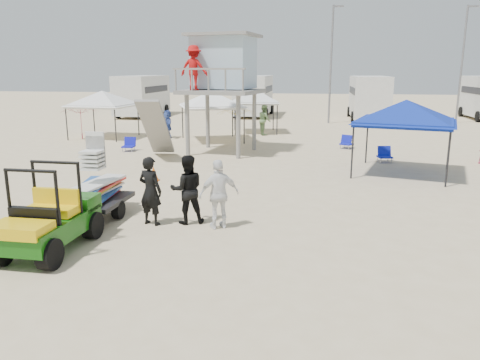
% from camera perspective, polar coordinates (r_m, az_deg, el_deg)
% --- Properties ---
extents(ground, '(140.00, 140.00, 0.00)m').
position_cam_1_polar(ground, '(8.23, -7.00, -13.53)').
color(ground, beige).
rests_on(ground, ground).
extents(utility_cart, '(1.27, 2.39, 1.81)m').
position_cam_1_polar(utility_cart, '(10.42, -22.63, -3.70)').
color(utility_cart, '#11500C').
rests_on(utility_cart, ground).
extents(surf_trailer, '(1.24, 2.26, 1.93)m').
position_cam_1_polar(surf_trailer, '(12.39, -16.99, -0.92)').
color(surf_trailer, black).
rests_on(surf_trailer, ground).
extents(man_left, '(0.71, 0.56, 1.69)m').
position_cam_1_polar(man_left, '(11.52, -10.88, -1.31)').
color(man_left, black).
rests_on(man_left, ground).
extents(man_mid, '(1.01, 0.90, 1.71)m').
position_cam_1_polar(man_mid, '(11.49, -6.47, -1.16)').
color(man_mid, black).
rests_on(man_mid, ground).
extents(man_right, '(1.05, 0.84, 1.67)m').
position_cam_1_polar(man_right, '(11.06, -2.57, -1.75)').
color(man_right, white).
rests_on(man_right, ground).
extents(lifeguard_tower, '(3.67, 3.67, 5.14)m').
position_cam_1_polar(lifeguard_tower, '(21.38, -2.47, 13.59)').
color(lifeguard_tower, gray).
rests_on(lifeguard_tower, ground).
extents(canopy_blue, '(3.92, 3.92, 3.08)m').
position_cam_1_polar(canopy_blue, '(17.76, 19.62, 8.75)').
color(canopy_blue, black).
rests_on(canopy_blue, ground).
extents(canopy_white_a, '(3.91, 3.91, 3.03)m').
position_cam_1_polar(canopy_white_a, '(24.99, -3.48, 10.46)').
color(canopy_white_a, black).
rests_on(canopy_white_a, ground).
extents(canopy_white_b, '(3.16, 3.16, 2.99)m').
position_cam_1_polar(canopy_white_b, '(27.23, -16.47, 10.09)').
color(canopy_white_b, black).
rests_on(canopy_white_b, ground).
extents(canopy_white_c, '(3.02, 3.02, 3.02)m').
position_cam_1_polar(canopy_white_c, '(28.41, 1.87, 10.77)').
color(canopy_white_c, black).
rests_on(canopy_white_c, ground).
extents(umbrella_a, '(2.37, 2.40, 1.82)m').
position_cam_1_polar(umbrella_a, '(27.19, -18.86, 6.67)').
color(umbrella_a, '#C3143A').
rests_on(umbrella_a, ground).
extents(umbrella_b, '(2.81, 2.82, 1.86)m').
position_cam_1_polar(umbrella_b, '(24.38, -0.33, 6.75)').
color(umbrella_b, yellow).
rests_on(umbrella_b, ground).
extents(cone_near, '(0.34, 0.34, 0.50)m').
position_cam_1_polar(cone_near, '(15.71, -2.50, 0.57)').
color(cone_near, '#F42D07').
rests_on(cone_near, ground).
extents(cone_far, '(0.34, 0.34, 0.50)m').
position_cam_1_polar(cone_far, '(16.19, -10.47, 0.74)').
color(cone_far, '#FF5D08').
rests_on(cone_far, ground).
extents(beach_chair_a, '(0.58, 0.62, 0.64)m').
position_cam_1_polar(beach_chair_a, '(22.54, -13.36, 4.26)').
color(beach_chair_a, '#1014B3').
rests_on(beach_chair_a, ground).
extents(beach_chair_b, '(0.63, 0.68, 0.64)m').
position_cam_1_polar(beach_chair_b, '(20.21, 17.20, 3.02)').
color(beach_chair_b, '#1020B4').
rests_on(beach_chair_b, ground).
extents(beach_chair_c, '(0.72, 0.80, 0.64)m').
position_cam_1_polar(beach_chair_c, '(23.26, 12.85, 4.56)').
color(beach_chair_c, '#1018AD').
rests_on(beach_chair_c, ground).
extents(rv_far_left, '(2.64, 6.80, 3.25)m').
position_cam_1_polar(rv_far_left, '(39.69, -11.82, 10.24)').
color(rv_far_left, silver).
rests_on(rv_far_left, ground).
extents(rv_mid_left, '(2.65, 6.50, 3.25)m').
position_cam_1_polar(rv_mid_left, '(38.92, 1.68, 10.46)').
color(rv_mid_left, silver).
rests_on(rv_mid_left, ground).
extents(rv_mid_right, '(2.64, 7.00, 3.25)m').
position_cam_1_polar(rv_mid_right, '(37.28, 15.42, 9.87)').
color(rv_mid_right, silver).
rests_on(rv_mid_right, ground).
extents(light_pole_left, '(0.14, 0.14, 8.00)m').
position_cam_1_polar(light_pole_left, '(34.05, 11.02, 13.53)').
color(light_pole_left, slate).
rests_on(light_pole_left, ground).
extents(light_pole_right, '(0.14, 0.14, 8.00)m').
position_cam_1_polar(light_pole_right, '(36.89, 25.41, 12.49)').
color(light_pole_right, slate).
rests_on(light_pole_right, ground).
extents(distant_beachgoers, '(16.07, 15.44, 1.76)m').
position_cam_1_polar(distant_beachgoers, '(25.74, 6.19, 6.78)').
color(distant_beachgoers, '#B33352').
rests_on(distant_beachgoers, ground).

